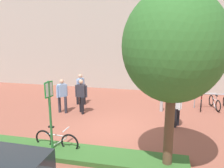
{
  "coord_description": "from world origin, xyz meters",
  "views": [
    {
      "loc": [
        2.16,
        -9.0,
        4.13
      ],
      "look_at": [
        -0.48,
        2.48,
        1.38
      ],
      "focal_mm": 38.16,
      "sensor_mm": 36.0,
      "label": 1
    }
  ],
  "objects_px": {
    "parking_sign_post": "(50,107)",
    "person_suited_navy": "(81,94)",
    "tree_sidewalk": "(174,47)",
    "person_shirt_blue": "(177,105)",
    "person_shirt_white": "(62,94)",
    "person_casual_tan": "(81,87)",
    "bike_rack_cluster": "(215,103)",
    "bollard_steel": "(162,103)",
    "bike_at_sign": "(57,140)"
  },
  "relations": [
    {
      "from": "parking_sign_post",
      "to": "person_suited_navy",
      "type": "relative_size",
      "value": 1.46
    },
    {
      "from": "tree_sidewalk",
      "to": "person_shirt_blue",
      "type": "xyz_separation_m",
      "value": [
        0.37,
        3.32,
        -2.67
      ]
    },
    {
      "from": "person_shirt_blue",
      "to": "tree_sidewalk",
      "type": "bearing_deg",
      "value": -96.4
    },
    {
      "from": "person_suited_navy",
      "to": "person_shirt_white",
      "type": "relative_size",
      "value": 1.0
    },
    {
      "from": "person_shirt_blue",
      "to": "person_casual_tan",
      "type": "height_order",
      "value": "same"
    },
    {
      "from": "person_shirt_blue",
      "to": "person_suited_navy",
      "type": "xyz_separation_m",
      "value": [
        -4.55,
        0.66,
        0.0
      ]
    },
    {
      "from": "tree_sidewalk",
      "to": "bike_rack_cluster",
      "type": "bearing_deg",
      "value": 68.54
    },
    {
      "from": "bollard_steel",
      "to": "person_shirt_white",
      "type": "relative_size",
      "value": 0.52
    },
    {
      "from": "parking_sign_post",
      "to": "person_shirt_white",
      "type": "height_order",
      "value": "parking_sign_post"
    },
    {
      "from": "tree_sidewalk",
      "to": "bollard_steel",
      "type": "relative_size",
      "value": 5.81
    },
    {
      "from": "bike_rack_cluster",
      "to": "person_casual_tan",
      "type": "bearing_deg",
      "value": -173.25
    },
    {
      "from": "parking_sign_post",
      "to": "person_shirt_white",
      "type": "relative_size",
      "value": 1.46
    },
    {
      "from": "bike_at_sign",
      "to": "person_shirt_white",
      "type": "height_order",
      "value": "person_shirt_white"
    },
    {
      "from": "bollard_steel",
      "to": "person_shirt_blue",
      "type": "bearing_deg",
      "value": -69.42
    },
    {
      "from": "person_shirt_white",
      "to": "tree_sidewalk",
      "type": "bearing_deg",
      "value": -36.69
    },
    {
      "from": "parking_sign_post",
      "to": "person_casual_tan",
      "type": "relative_size",
      "value": 1.46
    },
    {
      "from": "bike_at_sign",
      "to": "person_suited_navy",
      "type": "bearing_deg",
      "value": 96.67
    },
    {
      "from": "parking_sign_post",
      "to": "bollard_steel",
      "type": "relative_size",
      "value": 2.79
    },
    {
      "from": "parking_sign_post",
      "to": "person_suited_navy",
      "type": "height_order",
      "value": "parking_sign_post"
    },
    {
      "from": "bollard_steel",
      "to": "person_suited_navy",
      "type": "distance_m",
      "value": 4.08
    },
    {
      "from": "tree_sidewalk",
      "to": "person_shirt_white",
      "type": "distance_m",
      "value": 6.93
    },
    {
      "from": "person_suited_navy",
      "to": "person_shirt_white",
      "type": "height_order",
      "value": "same"
    },
    {
      "from": "person_shirt_blue",
      "to": "person_suited_navy",
      "type": "relative_size",
      "value": 1.0
    },
    {
      "from": "person_suited_navy",
      "to": "person_shirt_white",
      "type": "bearing_deg",
      "value": -170.42
    },
    {
      "from": "person_suited_navy",
      "to": "person_casual_tan",
      "type": "xyz_separation_m",
      "value": [
        -0.52,
        1.31,
        0.0
      ]
    },
    {
      "from": "bike_rack_cluster",
      "to": "person_casual_tan",
      "type": "distance_m",
      "value": 7.19
    },
    {
      "from": "person_shirt_blue",
      "to": "person_casual_tan",
      "type": "bearing_deg",
      "value": 158.76
    },
    {
      "from": "tree_sidewalk",
      "to": "person_casual_tan",
      "type": "distance_m",
      "value": 7.57
    },
    {
      "from": "tree_sidewalk",
      "to": "bike_at_sign",
      "type": "relative_size",
      "value": 3.11
    },
    {
      "from": "person_shirt_blue",
      "to": "bollard_steel",
      "type": "bearing_deg",
      "value": 110.58
    },
    {
      "from": "parking_sign_post",
      "to": "person_shirt_white",
      "type": "bearing_deg",
      "value": 109.34
    },
    {
      "from": "parking_sign_post",
      "to": "bike_rack_cluster",
      "type": "bearing_deg",
      "value": 44.43
    },
    {
      "from": "bollard_steel",
      "to": "person_shirt_white",
      "type": "distance_m",
      "value": 5.02
    },
    {
      "from": "person_suited_navy",
      "to": "person_shirt_white",
      "type": "xyz_separation_m",
      "value": [
        -0.95,
        -0.16,
        0.0
      ]
    },
    {
      "from": "person_shirt_white",
      "to": "bike_rack_cluster",
      "type": "bearing_deg",
      "value": 17.08
    },
    {
      "from": "bollard_steel",
      "to": "person_suited_navy",
      "type": "height_order",
      "value": "person_suited_navy"
    },
    {
      "from": "tree_sidewalk",
      "to": "person_casual_tan",
      "type": "xyz_separation_m",
      "value": [
        -4.7,
        5.29,
        -2.67
      ]
    },
    {
      "from": "bollard_steel",
      "to": "parking_sign_post",
      "type": "bearing_deg",
      "value": -124.48
    },
    {
      "from": "bike_at_sign",
      "to": "person_suited_navy",
      "type": "xyz_separation_m",
      "value": [
        -0.43,
        3.7,
        0.63
      ]
    },
    {
      "from": "parking_sign_post",
      "to": "person_casual_tan",
      "type": "distance_m",
      "value": 5.36
    },
    {
      "from": "parking_sign_post",
      "to": "bollard_steel",
      "type": "xyz_separation_m",
      "value": [
        3.49,
        5.09,
        -1.19
      ]
    },
    {
      "from": "tree_sidewalk",
      "to": "person_shirt_white",
      "type": "height_order",
      "value": "tree_sidewalk"
    },
    {
      "from": "parking_sign_post",
      "to": "bike_rack_cluster",
      "type": "xyz_separation_m",
      "value": [
        6.21,
        6.09,
        -1.29
      ]
    },
    {
      "from": "bike_rack_cluster",
      "to": "person_shirt_blue",
      "type": "height_order",
      "value": "person_shirt_blue"
    },
    {
      "from": "parking_sign_post",
      "to": "person_casual_tan",
      "type": "bearing_deg",
      "value": 99.7
    },
    {
      "from": "bike_at_sign",
      "to": "person_shirt_white",
      "type": "bearing_deg",
      "value": 111.27
    },
    {
      "from": "person_suited_navy",
      "to": "person_casual_tan",
      "type": "distance_m",
      "value": 1.41
    },
    {
      "from": "parking_sign_post",
      "to": "bike_at_sign",
      "type": "distance_m",
      "value": 1.31
    },
    {
      "from": "parking_sign_post",
      "to": "bike_at_sign",
      "type": "bearing_deg",
      "value": 76.49
    },
    {
      "from": "parking_sign_post",
      "to": "bike_rack_cluster",
      "type": "distance_m",
      "value": 8.8
    }
  ]
}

